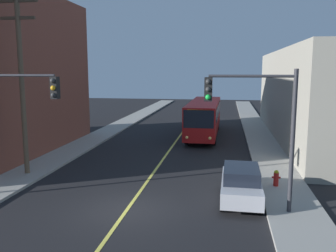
# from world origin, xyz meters

# --- Properties ---
(ground_plane) EXTENTS (120.00, 120.00, 0.00)m
(ground_plane) POSITION_xyz_m (0.00, 0.00, 0.00)
(ground_plane) COLOR black
(sidewalk_left) EXTENTS (2.50, 90.00, 0.15)m
(sidewalk_left) POSITION_xyz_m (-7.25, 10.00, 0.07)
(sidewalk_left) COLOR gray
(sidewalk_left) RESTS_ON ground
(sidewalk_right) EXTENTS (2.50, 90.00, 0.15)m
(sidewalk_right) POSITION_xyz_m (7.25, 10.00, 0.07)
(sidewalk_right) COLOR gray
(sidewalk_right) RESTS_ON ground
(lane_stripe_center) EXTENTS (0.16, 60.00, 0.01)m
(lane_stripe_center) POSITION_xyz_m (0.00, 15.00, 0.01)
(lane_stripe_center) COLOR #D8CC4C
(lane_stripe_center) RESTS_ON ground
(city_bus) EXTENTS (2.68, 12.18, 3.20)m
(city_bus) POSITION_xyz_m (2.20, 18.70, 1.82)
(city_bus) COLOR maroon
(city_bus) RESTS_ON ground
(parked_car_silver) EXTENTS (1.87, 4.43, 1.62)m
(parked_car_silver) POSITION_xyz_m (4.99, 1.96, 0.84)
(parked_car_silver) COLOR #B7B7BC
(parked_car_silver) RESTS_ON ground
(utility_pole_near) EXTENTS (2.40, 0.28, 10.25)m
(utility_pole_near) POSITION_xyz_m (-7.17, 4.11, 5.78)
(utility_pole_near) COLOR brown
(utility_pole_near) RESTS_ON sidewalk_left
(traffic_signal_left_corner) EXTENTS (3.75, 0.48, 6.00)m
(traffic_signal_left_corner) POSITION_xyz_m (-5.41, 0.63, 4.30)
(traffic_signal_left_corner) COLOR #2D2D33
(traffic_signal_left_corner) RESTS_ON sidewalk_left
(traffic_signal_right_corner) EXTENTS (3.75, 0.48, 6.00)m
(traffic_signal_right_corner) POSITION_xyz_m (5.41, 0.56, 4.30)
(traffic_signal_right_corner) COLOR #2D2D33
(traffic_signal_right_corner) RESTS_ON sidewalk_right
(fire_hydrant) EXTENTS (0.44, 0.26, 0.84)m
(fire_hydrant) POSITION_xyz_m (6.85, 3.99, 0.58)
(fire_hydrant) COLOR red
(fire_hydrant) RESTS_ON sidewalk_right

